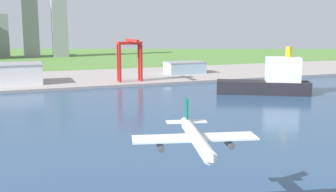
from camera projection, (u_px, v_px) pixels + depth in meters
name	position (u px, v px, depth m)	size (l,w,h in m)	color
ground_plane	(133.00, 115.00, 268.88)	(2400.00, 2400.00, 0.00)	#55853B
water_bay	(164.00, 139.00, 213.43)	(840.00, 360.00, 0.15)	#2D4C70
industrial_pier	(87.00, 78.00, 444.23)	(840.00, 140.00, 2.50)	#A09591
airplane_landing	(196.00, 138.00, 112.33)	(35.73, 39.52, 11.52)	white
cargo_ship	(270.00, 81.00, 348.22)	(77.99, 54.03, 40.32)	black
port_crane_red	(130.00, 51.00, 403.48)	(24.10, 40.07, 42.33)	red
warehouse_main	(12.00, 74.00, 392.73)	(54.85, 42.27, 19.37)	white
warehouse_annex	(185.00, 67.00, 478.67)	(44.90, 27.53, 13.34)	#99BCD1
distant_skyline	(5.00, 23.00, 710.53)	(227.81, 64.60, 148.84)	gray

